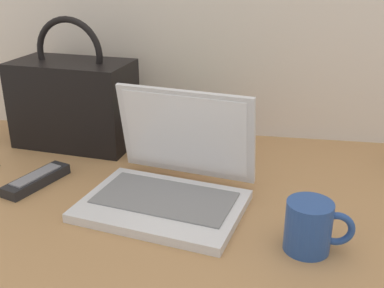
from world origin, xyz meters
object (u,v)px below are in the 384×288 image
laptop (171,179)px  book_stack (193,137)px  coffee_mug (310,226)px  handbag (74,101)px  remote_control_far (36,180)px

laptop → book_stack: laptop is taller
coffee_mug → book_stack: (-0.26, 0.39, -0.01)m
coffee_mug → book_stack: coffee_mug is taller
handbag → laptop: bearing=-40.1°
remote_control_far → handbag: bearing=91.4°
coffee_mug → handbag: 0.70m
book_stack → handbag: bearing=179.1°
coffee_mug → book_stack: size_ratio=0.50×
handbag → book_stack: 0.32m
remote_control_far → handbag: (-0.01, 0.25, 0.10)m
laptop → book_stack: bearing=89.1°
remote_control_far → book_stack: 0.39m
laptop → remote_control_far: bearing=177.4°
remote_control_far → handbag: 0.27m
remote_control_far → handbag: handbag is taller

